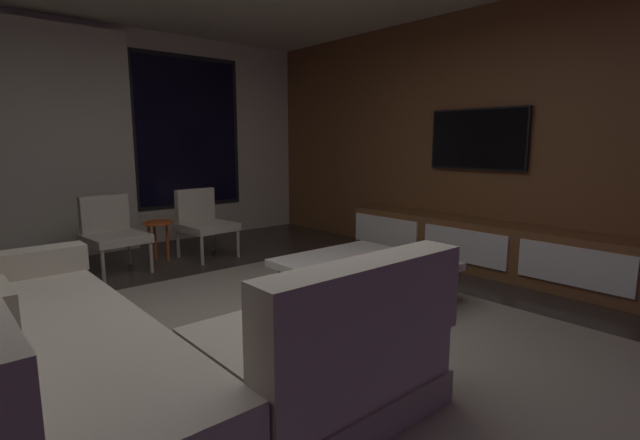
# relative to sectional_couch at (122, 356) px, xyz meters

# --- Properties ---
(floor) EXTENTS (9.20, 9.20, 0.00)m
(floor) POSITION_rel_sectional_couch_xyz_m (0.89, 0.18, -0.29)
(floor) COLOR #332B26
(back_wall_with_window) EXTENTS (6.60, 0.30, 2.70)m
(back_wall_with_window) POSITION_rel_sectional_couch_xyz_m (0.83, 3.80, 1.05)
(back_wall_with_window) COLOR beige
(back_wall_with_window) RESTS_ON floor
(media_wall) EXTENTS (0.12, 7.80, 2.70)m
(media_wall) POSITION_rel_sectional_couch_xyz_m (3.95, 0.18, 1.06)
(media_wall) COLOR brown
(media_wall) RESTS_ON floor
(area_rug) EXTENTS (3.20, 3.80, 0.01)m
(area_rug) POSITION_rel_sectional_couch_xyz_m (1.24, 0.08, -0.28)
(area_rug) COLOR gray
(area_rug) RESTS_ON floor
(sectional_couch) EXTENTS (1.98, 2.50, 0.82)m
(sectional_couch) POSITION_rel_sectional_couch_xyz_m (0.00, 0.00, 0.00)
(sectional_couch) COLOR #A49C8C
(sectional_couch) RESTS_ON floor
(coffee_table) EXTENTS (1.16, 1.16, 0.36)m
(coffee_table) POSITION_rel_sectional_couch_xyz_m (2.03, 0.32, -0.10)
(coffee_table) COLOR #3E1B14
(coffee_table) RESTS_ON floor
(book_stack_on_coffee_table) EXTENTS (0.28, 0.18, 0.05)m
(book_stack_on_coffee_table) POSITION_rel_sectional_couch_xyz_m (2.02, 0.31, 0.09)
(book_stack_on_coffee_table) COLOR #C48C39
(book_stack_on_coffee_table) RESTS_ON coffee_table
(accent_chair_near_window) EXTENTS (0.59, 0.61, 0.78)m
(accent_chair_near_window) POSITION_rel_sectional_couch_xyz_m (1.80, 2.68, 0.14)
(accent_chair_near_window) COLOR #B2ADA0
(accent_chair_near_window) RESTS_ON floor
(accent_chair_by_curtain) EXTENTS (0.59, 0.61, 0.78)m
(accent_chair_by_curtain) POSITION_rel_sectional_couch_xyz_m (0.79, 2.68, 0.14)
(accent_chair_by_curtain) COLOR #B2ADA0
(accent_chair_by_curtain) RESTS_ON floor
(side_stool) EXTENTS (0.32, 0.32, 0.46)m
(side_stool) POSITION_rel_sectional_couch_xyz_m (1.29, 2.74, 0.08)
(side_stool) COLOR #BF4C1E
(side_stool) RESTS_ON floor
(media_console) EXTENTS (0.46, 3.10, 0.52)m
(media_console) POSITION_rel_sectional_couch_xyz_m (3.66, 0.23, -0.04)
(media_console) COLOR brown
(media_console) RESTS_ON floor
(mounted_tv) EXTENTS (0.05, 1.10, 0.64)m
(mounted_tv) POSITION_rel_sectional_couch_xyz_m (3.84, 0.43, 1.06)
(mounted_tv) COLOR black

